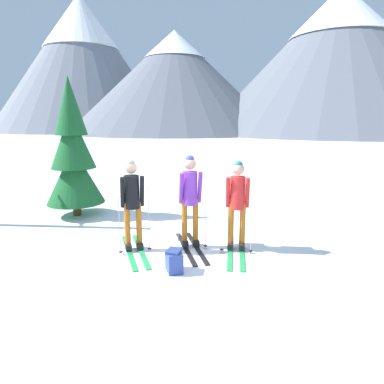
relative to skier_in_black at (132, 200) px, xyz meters
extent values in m
plane|color=white|center=(0.88, 0.33, -0.99)|extent=(400.00, 400.00, 0.00)
cube|color=green|center=(0.15, -0.03, -0.98)|extent=(1.03, 1.56, 0.02)
cube|color=green|center=(-0.03, -0.15, -0.98)|extent=(1.03, 1.56, 0.02)
cube|color=black|center=(0.10, 0.05, -0.91)|extent=(0.23, 0.28, 0.12)
cylinder|color=#B76019|center=(0.10, 0.05, -0.45)|extent=(0.11, 0.11, 0.83)
cube|color=black|center=(-0.09, -0.07, -0.91)|extent=(0.23, 0.28, 0.12)
cylinder|color=#B76019|center=(-0.09, -0.07, -0.45)|extent=(0.11, 0.11, 0.83)
cylinder|color=black|center=(0.01, -0.01, 0.15)|extent=(0.28, 0.28, 0.63)
sphere|color=tan|center=(0.01, -0.01, 0.61)|extent=(0.23, 0.23, 0.23)
sphere|color=gray|center=(0.01, -0.01, 0.68)|extent=(0.17, 0.17, 0.17)
cylinder|color=black|center=(0.19, 0.04, 0.17)|extent=(0.18, 0.21, 0.59)
cylinder|color=black|center=(-0.11, -0.16, 0.17)|extent=(0.18, 0.21, 0.59)
cylinder|color=#A5A5AD|center=(0.33, -0.02, -0.37)|extent=(0.02, 0.02, 1.25)
cylinder|color=black|center=(0.33, -0.02, -0.93)|extent=(0.07, 0.07, 0.01)
cylinder|color=#A5A5AD|center=(-0.13, -0.31, -0.37)|extent=(0.02, 0.02, 1.25)
cylinder|color=black|center=(-0.13, -0.31, -0.93)|extent=(0.07, 0.07, 0.01)
cube|color=maroon|center=(-0.09, 0.13, 0.19)|extent=(0.31, 0.27, 0.36)
cube|color=black|center=(1.15, 0.40, -0.98)|extent=(0.87, 1.57, 0.02)
cube|color=black|center=(0.96, 0.30, -0.98)|extent=(0.87, 1.57, 0.02)
cube|color=black|center=(1.11, 0.49, -0.91)|extent=(0.22, 0.28, 0.12)
cylinder|color=#B76019|center=(1.11, 0.49, -0.44)|extent=(0.11, 0.11, 0.86)
cube|color=black|center=(0.91, 0.39, -0.91)|extent=(0.22, 0.28, 0.12)
cylinder|color=#B76019|center=(0.91, 0.39, -0.44)|extent=(0.11, 0.11, 0.86)
cylinder|color=purple|center=(1.01, 0.44, 0.19)|extent=(0.28, 0.28, 0.65)
sphere|color=tan|center=(1.01, 0.44, 0.67)|extent=(0.23, 0.23, 0.23)
sphere|color=#2D389E|center=(1.01, 0.44, 0.74)|extent=(0.17, 0.17, 0.17)
cylinder|color=purple|center=(1.20, 0.47, 0.21)|extent=(0.17, 0.22, 0.61)
cylinder|color=purple|center=(0.88, 0.31, 0.21)|extent=(0.17, 0.22, 0.61)
cylinder|color=#A5A5AD|center=(1.33, 0.41, -0.35)|extent=(0.02, 0.02, 1.29)
cylinder|color=black|center=(1.33, 0.41, -0.93)|extent=(0.07, 0.07, 0.01)
cylinder|color=#A5A5AD|center=(0.85, 0.16, -0.35)|extent=(0.02, 0.02, 1.29)
cylinder|color=black|center=(0.85, 0.16, -0.93)|extent=(0.07, 0.07, 0.01)
cube|color=#4C7238|center=(0.93, 0.59, 0.22)|extent=(0.30, 0.26, 0.36)
cube|color=green|center=(2.04, 0.42, -0.98)|extent=(0.33, 1.79, 0.02)
cube|color=green|center=(1.82, 0.39, -0.98)|extent=(0.33, 1.79, 0.02)
cube|color=black|center=(2.02, 0.52, -0.91)|extent=(0.14, 0.27, 0.12)
cylinder|color=#B76019|center=(2.02, 0.52, -0.46)|extent=(0.11, 0.11, 0.82)
cube|color=black|center=(1.80, 0.49, -0.91)|extent=(0.14, 0.27, 0.12)
cylinder|color=#B76019|center=(1.80, 0.49, -0.46)|extent=(0.11, 0.11, 0.82)
cylinder|color=red|center=(1.91, 0.51, 0.14)|extent=(0.28, 0.28, 0.62)
sphere|color=tan|center=(1.91, 0.51, 0.59)|extent=(0.22, 0.22, 0.22)
sphere|color=#1E6B7A|center=(1.91, 0.51, 0.66)|extent=(0.17, 0.17, 0.17)
cylinder|color=red|center=(2.10, 0.47, 0.16)|extent=(0.11, 0.21, 0.59)
cylinder|color=red|center=(1.74, 0.42, 0.16)|extent=(0.11, 0.21, 0.59)
cylinder|color=#A5A5AD|center=(2.21, 0.37, -0.38)|extent=(0.02, 0.02, 1.23)
cylinder|color=black|center=(2.21, 0.37, -0.93)|extent=(0.07, 0.07, 0.01)
cylinder|color=#A5A5AD|center=(1.67, 0.29, -0.38)|extent=(0.02, 0.02, 1.23)
cylinder|color=black|center=(1.67, 0.29, -0.93)|extent=(0.07, 0.07, 0.01)
cube|color=black|center=(1.89, 0.68, 0.17)|extent=(0.28, 0.19, 0.36)
cylinder|color=#51381E|center=(-2.47, 1.85, -0.65)|extent=(0.21, 0.21, 0.68)
cone|color=#195628|center=(-2.47, 1.85, 0.07)|extent=(1.46, 1.46, 1.44)
cone|color=#195628|center=(-2.47, 1.85, 0.98)|extent=(1.12, 1.12, 1.44)
cone|color=#195628|center=(-2.47, 1.85, 1.82)|extent=(0.80, 0.80, 1.44)
cube|color=#384C99|center=(1.05, -0.71, -0.82)|extent=(0.37, 0.40, 0.34)
cube|color=navy|center=(1.05, -0.71, -0.63)|extent=(0.22, 0.28, 0.04)
cone|color=slate|center=(-39.40, 61.62, 12.93)|extent=(38.44, 38.44, 27.85)
cone|color=white|center=(-39.40, 61.62, 21.44)|extent=(15.70, 15.70, 10.83)
cone|color=slate|center=(-16.96, 55.85, 8.08)|extent=(39.25, 39.25, 18.15)
cone|color=white|center=(-16.96, 55.85, 14.72)|extent=(11.05, 11.05, 4.87)
cone|color=slate|center=(11.18, 60.01, 11.20)|extent=(46.74, 46.74, 24.38)
cone|color=white|center=(11.18, 60.01, 19.14)|extent=(17.09, 17.09, 8.49)
camera|label=1|loc=(2.66, -5.63, 1.48)|focal=31.38mm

